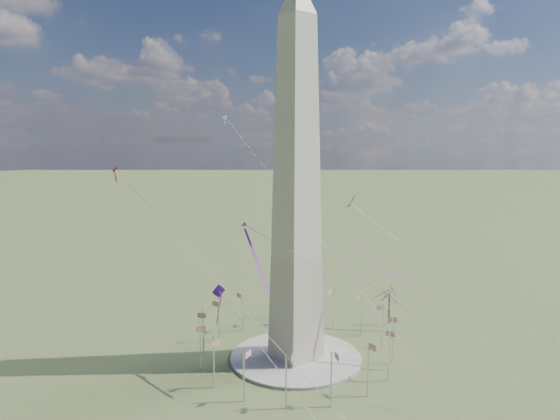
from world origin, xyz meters
TOP-DOWN VIEW (x-y plane):
  - ground at (0.00, 0.00)m, footprint 2000.00×2000.00m
  - plaza at (0.00, 0.00)m, footprint 36.00×36.00m
  - washington_monument at (0.00, 0.00)m, footprint 15.56×15.56m
  - flagpole_ring at (-0.00, -0.00)m, footprint 54.40×54.40m
  - tree_near at (40.83, 1.18)m, footprint 8.73×8.73m
  - kite_delta_black at (36.88, 13.87)m, footprint 12.94×17.41m
  - kite_diamond_purple at (-21.13, 5.12)m, footprint 2.49×3.51m
  - kite_streamer_left at (16.94, -14.42)m, footprint 13.89×21.26m
  - kite_streamer_mid at (-13.77, 0.86)m, footprint 7.39×19.39m
  - kite_streamer_right at (31.61, 4.10)m, footprint 14.59×17.81m
  - kite_small_red at (-36.06, 32.49)m, footprint 1.34×2.02m
  - kite_small_white at (10.04, 50.53)m, footprint 1.22×1.60m

SIDE VIEW (x-z plane):
  - ground at x=0.00m, z-range 0.00..0.00m
  - plaza at x=0.00m, z-range 0.00..0.80m
  - flagpole_ring at x=0.00m, z-range 0.77..13.77m
  - tree_near at x=40.83m, z-range 3.25..18.53m
  - kite_streamer_right at x=31.61m, z-range 8.28..23.23m
  - kite_diamond_purple at x=-21.13m, z-range 15.73..26.41m
  - kite_streamer_left at x=16.94m, z-range 18.72..35.30m
  - kite_streamer_mid at x=-13.77m, z-range 26.01..39.76m
  - kite_delta_black at x=36.88m, z-range 30.88..45.69m
  - washington_monument at x=0.00m, z-range -2.05..97.95m
  - kite_small_red at x=-36.06m, z-range 49.35..53.69m
  - kite_small_white at x=10.04m, z-range 65.14..69.25m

